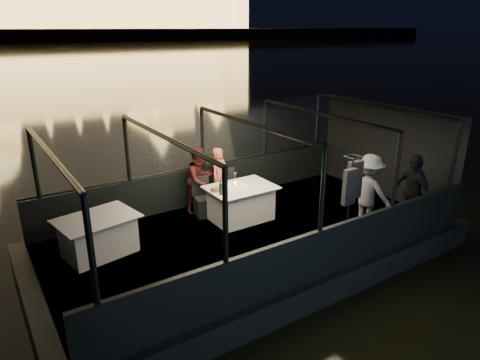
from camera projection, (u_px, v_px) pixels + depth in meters
boat_hull at (250, 254)px, 9.03m from camera, size 8.60×4.40×1.00m
boat_deck at (250, 234)px, 8.87m from camera, size 8.00×4.00×0.04m
gunwale_port at (204, 185)px, 10.29m from camera, size 8.00×0.08×0.90m
gunwale_starboard at (318, 254)px, 7.13m from camera, size 8.00×0.08×0.90m
cabin_glass_port at (202, 138)px, 9.90m from camera, size 8.00×0.02×1.40m
cabin_glass_starboard at (323, 190)px, 6.74m from camera, size 8.00×0.02×1.40m
cabin_roof_glass at (252, 124)px, 8.09m from camera, size 8.00×4.00×0.02m
end_wall_fore at (32, 230)px, 6.42m from camera, size 0.02×4.00×2.30m
end_wall_aft at (385, 151)px, 10.53m from camera, size 0.02×4.00×2.30m
canopy_ribs at (251, 181)px, 8.47m from camera, size 8.00×4.00×2.30m
dining_table_central at (241, 203)px, 9.37m from camera, size 1.45×1.05×0.77m
dining_table_aft at (99, 235)px, 7.93m from camera, size 1.56×1.25×0.74m
chair_port_left at (204, 197)px, 9.55m from camera, size 0.47×0.47×0.87m
chair_port_right at (230, 189)px, 10.02m from camera, size 0.48×0.48×0.89m
coat_stand at (349, 199)px, 8.24m from camera, size 0.61×0.55×1.80m
person_woman_coral at (220, 175)px, 10.01m from camera, size 0.59×0.49×1.41m
person_man_maroon at (200, 180)px, 9.71m from camera, size 0.87×0.76×1.53m
passenger_stripe at (369, 190)px, 8.81m from camera, size 0.80×1.15×1.63m
passenger_dark at (412, 189)px, 8.88m from camera, size 0.59×1.01×1.60m
wine_bottle at (221, 188)px, 8.77m from camera, size 0.08×0.08×0.31m
bread_basket at (215, 190)px, 8.99m from camera, size 0.21×0.21×0.07m
amber_candle at (235, 184)px, 9.32m from camera, size 0.07×0.07×0.08m
plate_near at (253, 187)px, 9.24m from camera, size 0.31×0.31×0.02m
plate_far at (209, 187)px, 9.22m from camera, size 0.32×0.32×0.02m
wine_glass_white at (217, 188)px, 8.91m from camera, size 0.07×0.07×0.18m
wine_glass_red at (235, 177)px, 9.55m from camera, size 0.07×0.07×0.20m
wine_glass_empty at (235, 184)px, 9.13m from camera, size 0.07×0.07×0.19m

